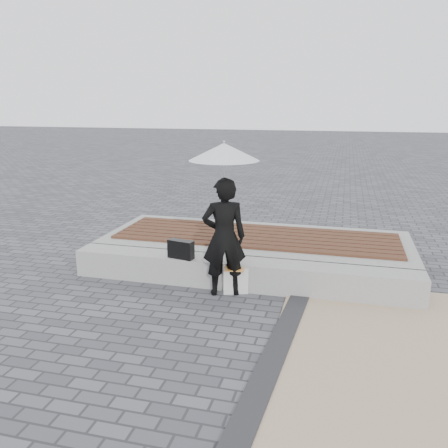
# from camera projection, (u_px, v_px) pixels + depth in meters

# --- Properties ---
(ground) EXTENTS (80.00, 80.00, 0.00)m
(ground) POSITION_uv_depth(u_px,v_px,m) (209.00, 339.00, 5.24)
(ground) COLOR #525257
(ground) RESTS_ON ground
(edging_band) EXTENTS (0.61, 5.20, 0.04)m
(edging_band) POSITION_uv_depth(u_px,v_px,m) (268.00, 371.00, 4.58)
(edging_band) COLOR #29282B
(edging_band) RESTS_ON ground
(seating_ledge) EXTENTS (5.00, 0.45, 0.40)m
(seating_ledge) POSITION_uv_depth(u_px,v_px,m) (240.00, 273.00, 6.68)
(seating_ledge) COLOR #A4A49F
(seating_ledge) RESTS_ON ground
(timber_platform) EXTENTS (5.00, 2.00, 0.40)m
(timber_platform) POSITION_uv_depth(u_px,v_px,m) (256.00, 249.00, 7.81)
(timber_platform) COLOR #A1A19C
(timber_platform) RESTS_ON ground
(timber_decking) EXTENTS (4.60, 1.40, 0.04)m
(timber_decking) POSITION_uv_depth(u_px,v_px,m) (256.00, 236.00, 7.75)
(timber_decking) COLOR brown
(timber_decking) RESTS_ON timber_platform
(woman) EXTENTS (0.69, 0.57, 1.63)m
(woman) POSITION_uv_depth(u_px,v_px,m) (224.00, 237.00, 6.27)
(woman) COLOR black
(woman) RESTS_ON ground
(parasol) EXTENTS (0.92, 0.92, 1.17)m
(parasol) POSITION_uv_depth(u_px,v_px,m) (224.00, 152.00, 5.98)
(parasol) COLOR silver
(parasol) RESTS_ON ground
(handbag) EXTENTS (0.40, 0.21, 0.27)m
(handbag) POSITION_uv_depth(u_px,v_px,m) (181.00, 249.00, 6.68)
(handbag) COLOR black
(handbag) RESTS_ON seating_ledge
(canvas_tote) EXTENTS (0.37, 0.25, 0.36)m
(canvas_tote) POSITION_uv_depth(u_px,v_px,m) (235.00, 280.00, 6.47)
(canvas_tote) COLOR silver
(canvas_tote) RESTS_ON ground
(magazine) EXTENTS (0.30, 0.24, 0.01)m
(magazine) POSITION_uv_depth(u_px,v_px,m) (235.00, 269.00, 6.38)
(magazine) COLOR #F45642
(magazine) RESTS_ON canvas_tote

